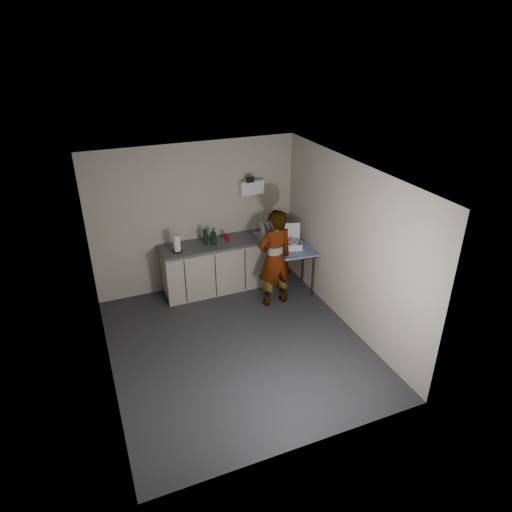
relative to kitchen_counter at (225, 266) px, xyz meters
name	(u,v)px	position (x,y,z in m)	size (l,w,h in m)	color
ground	(238,345)	(-0.40, -1.70, -0.43)	(4.00, 4.00, 0.00)	#2D2D33
wall_back	(196,218)	(-0.40, 0.29, 0.87)	(3.60, 0.02, 2.60)	#BCB2A3
wall_right	(348,247)	(1.39, -1.70, 0.87)	(0.02, 4.00, 2.60)	#BCB2A3
wall_left	(99,295)	(-2.19, -1.70, 0.87)	(0.02, 4.00, 2.60)	#BCB2A3
ceiling	(234,176)	(-0.40, -1.70, 2.17)	(3.60, 4.00, 0.01)	silver
kitchen_counter	(225,266)	(0.00, 0.00, 0.00)	(2.24, 0.62, 0.91)	black
wall_shelf	(251,187)	(0.60, 0.22, 1.32)	(0.42, 0.18, 0.37)	white
side_table	(296,255)	(1.10, -0.60, 0.29)	(0.70, 0.70, 0.82)	#34180B
standing_man	(275,259)	(0.59, -0.83, 0.42)	(0.62, 0.41, 1.69)	#B2A593
soap_bottle	(213,236)	(-0.21, -0.05, 0.63)	(0.11, 0.12, 0.30)	black
soda_can	(227,237)	(0.05, 0.00, 0.55)	(0.07, 0.07, 0.14)	red
dark_bottle	(205,237)	(-0.33, 0.01, 0.62)	(0.08, 0.08, 0.27)	black
paper_towel	(177,244)	(-0.85, -0.09, 0.63)	(0.17, 0.17, 0.30)	black
dish_rack	(267,232)	(0.80, -0.04, 0.55)	(0.43, 0.32, 0.30)	silver
bakery_box	(293,243)	(1.07, -0.52, 0.49)	(0.36, 0.36, 0.40)	white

